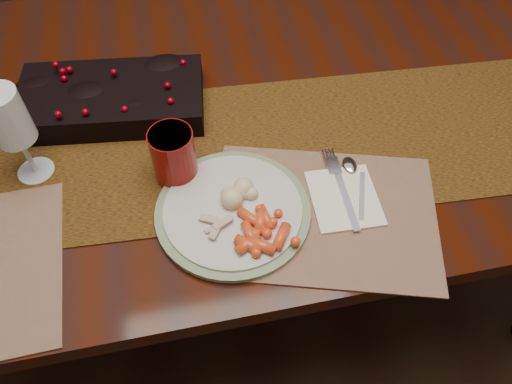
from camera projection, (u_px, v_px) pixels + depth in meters
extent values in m
plane|color=black|center=(242.00, 264.00, 1.70)|extent=(5.00, 5.00, 0.00)
cube|color=black|center=(239.00, 199.00, 1.40)|extent=(1.80, 1.00, 0.75)
cube|color=black|center=(272.00, 145.00, 1.02)|extent=(1.86, 0.49, 0.00)
cube|color=brown|center=(324.00, 214.00, 0.92)|extent=(0.48, 0.41, 0.00)
cylinder|color=beige|center=(233.00, 211.00, 0.91)|extent=(0.31, 0.31, 0.02)
cube|color=white|center=(344.00, 198.00, 0.93)|extent=(0.13, 0.15, 0.00)
cylinder|color=maroon|center=(174.00, 156.00, 0.92)|extent=(0.10, 0.10, 0.11)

